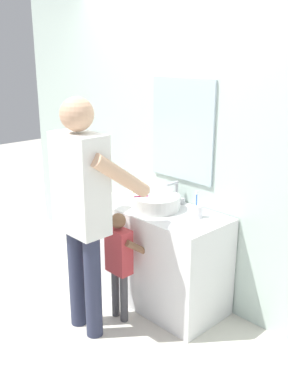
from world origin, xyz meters
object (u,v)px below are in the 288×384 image
object	(u,v)px
soap_bottle	(136,191)
adult_parent	(83,198)
toothbrush_cup	(198,211)
child_toddler	(120,257)

from	to	relation	value
soap_bottle	adult_parent	bearing A→B (deg)	-72.77
adult_parent	toothbrush_cup	bearing A→B (deg)	60.75
toothbrush_cup	adult_parent	bearing A→B (deg)	-119.25
child_toddler	soap_bottle	bearing A→B (deg)	123.26
toothbrush_cup	child_toddler	world-z (taller)	toothbrush_cup
toothbrush_cup	child_toddler	size ratio (longest dim) A/B	0.24
soap_bottle	child_toddler	xyz separation A→B (m)	(0.29, -0.43, -0.36)
child_toddler	adult_parent	bearing A→B (deg)	-104.55
child_toddler	adult_parent	distance (m)	0.58
toothbrush_cup	child_toddler	xyz separation A→B (m)	(-0.35, -0.48, -0.34)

